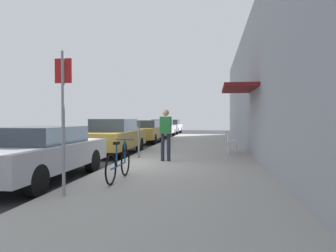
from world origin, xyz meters
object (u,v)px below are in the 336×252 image
object	(u,v)px
parked_car_1	(114,136)
parked_car_3	(162,128)
parked_car_0	(39,152)
cafe_chair_0	(231,141)
street_sign	(63,112)
parking_meter	(139,136)
parked_car_2	(146,131)
cafe_chair_1	(230,140)
bicycle_0	(119,164)
pedestrian_standing	(166,131)
parked_car_4	(171,126)

from	to	relation	value
parked_car_1	parked_car_3	bearing A→B (deg)	90.00
parked_car_0	cafe_chair_0	bearing A→B (deg)	47.28
parked_car_0	street_sign	size ratio (longest dim) A/B	1.69
parked_car_1	cafe_chair_0	distance (m)	4.86
parking_meter	parked_car_2	bearing A→B (deg)	101.05
cafe_chair_1	parking_meter	bearing A→B (deg)	-144.26
bicycle_0	cafe_chair_1	bearing A→B (deg)	65.63
street_sign	bicycle_0	bearing A→B (deg)	69.80
street_sign	parked_car_1	bearing A→B (deg)	101.87
parked_car_1	parked_car_0	bearing A→B (deg)	-90.00
parked_car_0	cafe_chair_0	size ratio (longest dim) A/B	5.06
parking_meter	pedestrian_standing	size ratio (longest dim) A/B	0.78
parked_car_2	bicycle_0	distance (m)	11.93
parked_car_1	parking_meter	world-z (taller)	parked_car_1
parking_meter	cafe_chair_1	bearing A→B (deg)	35.74
parked_car_3	parked_car_2	bearing A→B (deg)	-90.00
parked_car_3	street_sign	world-z (taller)	street_sign
cafe_chair_0	cafe_chair_1	distance (m)	0.78
parked_car_2	parking_meter	xyz separation A→B (m)	(1.55, -7.94, 0.15)
street_sign	parking_meter	bearing A→B (deg)	89.46
parking_meter	pedestrian_standing	xyz separation A→B (m)	(1.07, -0.66, 0.23)
parking_meter	bicycle_0	world-z (taller)	parking_meter
parked_car_3	cafe_chair_1	world-z (taller)	parked_car_3
parked_car_4	parked_car_2	bearing A→B (deg)	-90.00
street_sign	cafe_chair_0	xyz separation A→B (m)	(3.35, 6.90, -1.02)
parked_car_3	pedestrian_standing	size ratio (longest dim) A/B	2.59
parked_car_4	parking_meter	distance (m)	19.41
parked_car_3	bicycle_0	world-z (taller)	parked_car_3
street_sign	bicycle_0	distance (m)	1.96
parked_car_2	parked_car_1	bearing A→B (deg)	-90.00
parked_car_1	street_sign	xyz separation A→B (m)	(1.50, -7.13, 0.88)
parked_car_4	parking_meter	world-z (taller)	parking_meter
parked_car_1	parked_car_3	world-z (taller)	parked_car_1
parking_meter	bicycle_0	size ratio (longest dim) A/B	0.77
bicycle_0	parking_meter	bearing A→B (deg)	97.41
parked_car_0	pedestrian_standing	world-z (taller)	pedestrian_standing
parked_car_3	cafe_chair_1	distance (m)	12.55
parked_car_0	parked_car_2	xyz separation A→B (m)	(0.00, 11.60, 0.04)
street_sign	cafe_chair_0	size ratio (longest dim) A/B	2.99
parked_car_1	street_sign	world-z (taller)	street_sign
parked_car_2	cafe_chair_1	distance (m)	7.38
parked_car_2	street_sign	world-z (taller)	street_sign
parked_car_1	parked_car_3	size ratio (longest dim) A/B	1.00
cafe_chair_1	pedestrian_standing	size ratio (longest dim) A/B	0.51
parked_car_1	cafe_chair_1	world-z (taller)	parked_car_1
cafe_chair_0	cafe_chair_1	world-z (taller)	same
parked_car_2	parked_car_3	world-z (taller)	parked_car_3
parked_car_2	parking_meter	distance (m)	8.09
cafe_chair_1	street_sign	bearing A→B (deg)	-113.58
parking_meter	cafe_chair_1	world-z (taller)	parking_meter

